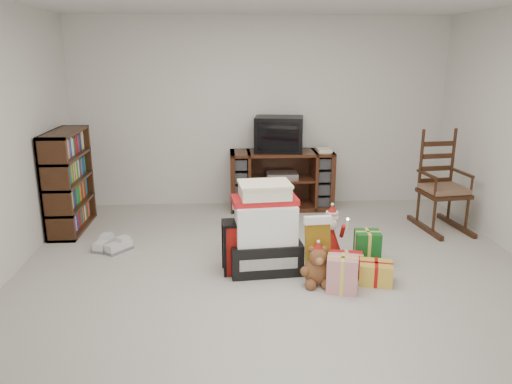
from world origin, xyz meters
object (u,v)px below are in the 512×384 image
(sneaker_pair, at_px, (111,246))
(santa_figurine, at_px, (331,237))
(teddy_bear, at_px, (317,268))
(gift_pile, at_px, (264,233))
(bookshelf, at_px, (69,183))
(mrs_claus_figurine, at_px, (241,233))
(rocking_chair, at_px, (441,194))
(gift_cluster, at_px, (361,265))
(crt_television, at_px, (279,134))
(tv_stand, at_px, (281,180))
(red_suitcase, at_px, (245,246))

(sneaker_pair, bearing_deg, santa_figurine, 16.46)
(teddy_bear, bearing_deg, gift_pile, 141.01)
(bookshelf, height_order, mrs_claus_figurine, bookshelf)
(rocking_chair, relative_size, teddy_bear, 3.30)
(gift_pile, bearing_deg, gift_cluster, -22.42)
(mrs_claus_figurine, bearing_deg, sneaker_pair, 174.10)
(mrs_claus_figurine, height_order, sneaker_pair, mrs_claus_figurine)
(sneaker_pair, xyz_separation_m, crt_television, (1.93, 1.41, 0.95))
(gift_pile, bearing_deg, bookshelf, 144.34)
(bookshelf, bearing_deg, crt_television, 15.24)
(gift_pile, bearing_deg, sneaker_pair, 155.14)
(gift_pile, xyz_separation_m, santa_figurine, (0.70, 0.24, -0.15))
(teddy_bear, xyz_separation_m, gift_cluster, (0.43, 0.10, -0.03))
(tv_stand, height_order, gift_cluster, tv_stand)
(mrs_claus_figurine, xyz_separation_m, sneaker_pair, (-1.38, 0.14, -0.17))
(tv_stand, height_order, mrs_claus_figurine, tv_stand)
(rocking_chair, distance_m, mrs_claus_figurine, 2.50)
(gift_pile, relative_size, sneaker_pair, 1.97)
(rocking_chair, relative_size, mrs_claus_figurine, 2.14)
(rocking_chair, bearing_deg, sneaker_pair, -179.26)
(bookshelf, relative_size, gift_cluster, 1.32)
(gift_cluster, bearing_deg, rocking_chair, 45.87)
(teddy_bear, bearing_deg, sneaker_pair, 155.53)
(teddy_bear, relative_size, sneaker_pair, 0.86)
(tv_stand, height_order, sneaker_pair, tv_stand)
(sneaker_pair, bearing_deg, bookshelf, 154.74)
(santa_figurine, bearing_deg, teddy_bear, -112.41)
(tv_stand, bearing_deg, sneaker_pair, -144.88)
(red_suitcase, relative_size, sneaker_pair, 1.39)
(santa_figurine, bearing_deg, bookshelf, 160.09)
(mrs_claus_figurine, distance_m, crt_television, 1.83)
(tv_stand, relative_size, red_suitcase, 2.28)
(tv_stand, height_order, teddy_bear, tv_stand)
(santa_figurine, bearing_deg, rocking_chair, 29.56)
(mrs_claus_figurine, bearing_deg, santa_figurine, -11.46)
(santa_figurine, height_order, gift_cluster, santa_figurine)
(rocking_chair, height_order, red_suitcase, rocking_chair)
(gift_cluster, bearing_deg, red_suitcase, 168.88)
(gift_pile, bearing_deg, mrs_claus_figurine, 111.50)
(red_suitcase, bearing_deg, mrs_claus_figurine, 87.52)
(tv_stand, relative_size, gift_cluster, 1.53)
(gift_pile, distance_m, santa_figurine, 0.75)
(crt_television, bearing_deg, rocking_chair, -16.76)
(gift_cluster, bearing_deg, sneaker_pair, 161.34)
(gift_pile, distance_m, crt_television, 2.10)
(gift_pile, relative_size, mrs_claus_figurine, 1.49)
(bookshelf, distance_m, teddy_bear, 3.15)
(rocking_chair, distance_m, red_suitcase, 2.65)
(mrs_claus_figurine, height_order, gift_cluster, mrs_claus_figurine)
(rocking_chair, distance_m, gift_pile, 2.44)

